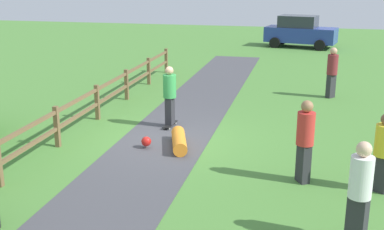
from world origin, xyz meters
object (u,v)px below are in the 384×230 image
bystander_white (360,188)px  parked_car_blue (300,32)px  skater_riding (170,94)px  skater_fallen (176,141)px  bystander_maroon (332,70)px  bystander_red (305,138)px  bystander_yellow (383,149)px

bystander_white → parked_car_blue: size_ratio=0.41×
skater_riding → parked_car_blue: bearing=79.1°
skater_fallen → parked_car_blue: (2.70, 19.16, 0.76)m
bystander_white → bystander_maroon: bearing=90.3°
skater_riding → bystander_red: bearing=-38.9°
skater_fallen → bystander_yellow: bystander_yellow is taller
bystander_red → bystander_maroon: 8.01m
skater_riding → skater_fallen: 2.00m
bystander_yellow → parked_car_blue: size_ratio=0.38×
skater_riding → bystander_maroon: bystander_maroon is taller
skater_riding → skater_fallen: size_ratio=1.20×
bystander_red → skater_riding: bearing=141.1°
bystander_yellow → skater_fallen: bearing=162.0°
skater_fallen → bystander_red: bearing=-24.0°
parked_car_blue → bystander_red: bearing=-88.5°
skater_riding → skater_fallen: bearing=-69.2°
bystander_yellow → bystander_red: bearing=175.5°
bystander_red → bystander_maroon: bearing=83.8°
skater_fallen → bystander_maroon: bystander_maroon is taller
bystander_yellow → bystander_maroon: bystander_maroon is taller
bystander_white → bystander_maroon: bystander_maroon is taller
skater_fallen → bystander_yellow: bearing=-18.0°
bystander_white → bystander_yellow: 2.38m
parked_car_blue → bystander_yellow: bearing=-84.1°
skater_fallen → bystander_white: 5.73m
bystander_white → bystander_maroon: (-0.05, 10.37, 0.01)m
skater_fallen → bystander_red: (3.25, -1.45, 0.83)m
skater_riding → bystander_white: bearing=-49.1°
bystander_maroon → skater_riding: bearing=-134.6°
skater_fallen → bystander_maroon: 7.75m
bystander_yellow → skater_riding: bearing=149.2°
skater_riding → bystander_maroon: bearing=45.4°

